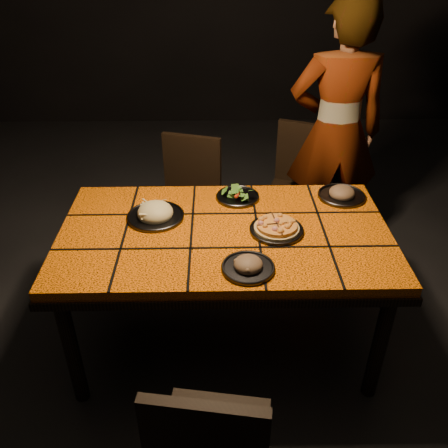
{
  "coord_description": "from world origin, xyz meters",
  "views": [
    {
      "loc": [
        -0.04,
        -1.92,
        2.02
      ],
      "look_at": [
        -0.0,
        -0.06,
        0.82
      ],
      "focal_mm": 38.0,
      "sensor_mm": 36.0,
      "label": 1
    }
  ],
  "objects_px": {
    "chair_far_left": "(188,194)",
    "diner": "(335,133)",
    "plate_pasta": "(155,214)",
    "plate_pizza": "(277,228)",
    "dining_table": "(225,243)",
    "chair_far_right": "(300,180)"
  },
  "relations": [
    {
      "from": "chair_far_left",
      "to": "diner",
      "type": "distance_m",
      "value": 1.04
    },
    {
      "from": "diner",
      "to": "plate_pasta",
      "type": "xyz_separation_m",
      "value": [
        -1.08,
        -0.85,
        -0.08
      ]
    },
    {
      "from": "diner",
      "to": "plate_pizza",
      "type": "bearing_deg",
      "value": 63.61
    },
    {
      "from": "diner",
      "to": "dining_table",
      "type": "bearing_deg",
      "value": 52.62
    },
    {
      "from": "plate_pasta",
      "to": "plate_pizza",
      "type": "bearing_deg",
      "value": -12.96
    },
    {
      "from": "chair_far_left",
      "to": "plate_pasta",
      "type": "xyz_separation_m",
      "value": [
        -0.12,
        -0.7,
        0.28
      ]
    },
    {
      "from": "dining_table",
      "to": "chair_far_right",
      "type": "bearing_deg",
      "value": 61.24
    },
    {
      "from": "chair_far_left",
      "to": "plate_pasta",
      "type": "distance_m",
      "value": 0.76
    },
    {
      "from": "chair_far_left",
      "to": "plate_pasta",
      "type": "relative_size",
      "value": 3.0
    },
    {
      "from": "diner",
      "to": "chair_far_left",
      "type": "bearing_deg",
      "value": 8.65
    },
    {
      "from": "chair_far_right",
      "to": "plate_pizza",
      "type": "bearing_deg",
      "value": -83.43
    },
    {
      "from": "dining_table",
      "to": "plate_pasta",
      "type": "relative_size",
      "value": 5.62
    },
    {
      "from": "dining_table",
      "to": "chair_far_left",
      "type": "height_order",
      "value": "chair_far_left"
    },
    {
      "from": "plate_pizza",
      "to": "chair_far_left",
      "type": "bearing_deg",
      "value": 119.43
    },
    {
      "from": "dining_table",
      "to": "plate_pizza",
      "type": "distance_m",
      "value": 0.27
    },
    {
      "from": "chair_far_left",
      "to": "chair_far_right",
      "type": "bearing_deg",
      "value": 28.8
    },
    {
      "from": "dining_table",
      "to": "diner",
      "type": "distance_m",
      "value": 1.23
    },
    {
      "from": "plate_pizza",
      "to": "plate_pasta",
      "type": "xyz_separation_m",
      "value": [
        -0.6,
        0.14,
        0.01
      ]
    },
    {
      "from": "diner",
      "to": "plate_pasta",
      "type": "bearing_deg",
      "value": 38.01
    },
    {
      "from": "chair_far_right",
      "to": "diner",
      "type": "height_order",
      "value": "diner"
    },
    {
      "from": "plate_pasta",
      "to": "diner",
      "type": "bearing_deg",
      "value": 38.03
    },
    {
      "from": "chair_far_right",
      "to": "plate_pizza",
      "type": "distance_m",
      "value": 1.07
    }
  ]
}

